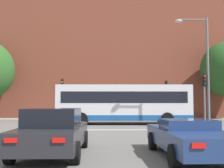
{
  "coord_description": "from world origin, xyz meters",
  "views": [
    {
      "loc": [
        -0.56,
        -2.22,
        1.67
      ],
      "look_at": [
        -0.31,
        19.9,
        3.24
      ],
      "focal_mm": 45.0,
      "sensor_mm": 36.0,
      "label": 1
    }
  ],
  "objects": [
    {
      "name": "far_pavement",
      "position": [
        0.0,
        29.19,
        0.01
      ],
      "size": [
        69.68,
        2.5,
        0.01
      ],
      "primitive_type": "cube",
      "color": "#A09B91",
      "rests_on": "ground_plane"
    },
    {
      "name": "bus_crossing_lead",
      "position": [
        0.66,
        20.98,
        1.71
      ],
      "size": [
        10.83,
        2.76,
        3.19
      ],
      "rotation": [
        0.0,
        0.0,
        1.57
      ],
      "color": "silver",
      "rests_on": "ground_plane"
    },
    {
      "name": "car_roadster_right",
      "position": [
        1.95,
        6.61,
        0.63
      ],
      "size": [
        2.07,
        4.97,
        1.17
      ],
      "rotation": [
        0.0,
        0.0,
        0.03
      ],
      "color": "navy",
      "rests_on": "ground_plane"
    },
    {
      "name": "car_saloon_left",
      "position": [
        -2.39,
        7.12,
        0.77
      ],
      "size": [
        2.05,
        4.82,
        1.52
      ],
      "rotation": [
        0.0,
        0.0,
        0.01
      ],
      "color": "#232328",
      "rests_on": "ground_plane"
    },
    {
      "name": "traffic_light_far_right",
      "position": [
        5.86,
        28.92,
        2.86
      ],
      "size": [
        0.26,
        0.31,
        4.26
      ],
      "color": "slate",
      "rests_on": "ground_plane"
    },
    {
      "name": "stop_line_strip",
      "position": [
        0.0,
        15.92,
        0.0
      ],
      "size": [
        8.71,
        0.3,
        0.01
      ],
      "primitive_type": "cube",
      "color": "silver",
      "rests_on": "ground_plane"
    },
    {
      "name": "traffic_light_far_left",
      "position": [
        -5.7,
        28.7,
        2.97
      ],
      "size": [
        0.26,
        0.31,
        4.44
      ],
      "color": "slate",
      "rests_on": "ground_plane"
    },
    {
      "name": "street_lamp_junction",
      "position": [
        5.82,
        16.67,
        4.63
      ],
      "size": [
        2.28,
        0.36,
        7.61
      ],
      "color": "slate",
      "rests_on": "ground_plane"
    },
    {
      "name": "pedestrian_walking_east",
      "position": [
        -5.31,
        29.46,
        0.93
      ],
      "size": [
        0.44,
        0.3,
        1.61
      ],
      "rotation": [
        0.0,
        0.0,
        0.22
      ],
      "color": "brown",
      "rests_on": "ground_plane"
    },
    {
      "name": "brick_civic_building",
      "position": [
        3.62,
        39.55,
        9.01
      ],
      "size": [
        42.38,
        16.23,
        24.78
      ],
      "color": "brown",
      "rests_on": "ground_plane"
    },
    {
      "name": "pedestrian_waiting",
      "position": [
        3.44,
        28.89,
        0.92
      ],
      "size": [
        0.38,
        0.46,
        1.59
      ],
      "rotation": [
        0.0,
        0.0,
        1.1
      ],
      "color": "black",
      "rests_on": "ground_plane"
    },
    {
      "name": "traffic_light_near_right",
      "position": [
        5.93,
        16.69,
        2.49
      ],
      "size": [
        0.26,
        0.31,
        3.67
      ],
      "color": "slate",
      "rests_on": "ground_plane"
    }
  ]
}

